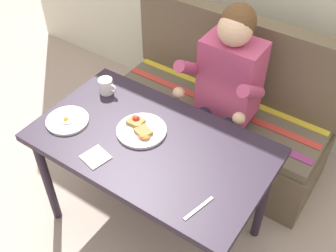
# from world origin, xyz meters

# --- Properties ---
(ground_plane) EXTENTS (8.00, 8.00, 0.00)m
(ground_plane) POSITION_xyz_m (0.00, 0.00, 0.00)
(ground_plane) COLOR #AD988C
(table) EXTENTS (1.20, 0.70, 0.73)m
(table) POSITION_xyz_m (0.00, 0.00, 0.65)
(table) COLOR #261C2B
(table) RESTS_ON ground
(couch) EXTENTS (1.44, 0.56, 1.00)m
(couch) POSITION_xyz_m (0.00, 0.76, 0.33)
(couch) COLOR brown
(couch) RESTS_ON ground
(person) EXTENTS (0.45, 0.61, 1.21)m
(person) POSITION_xyz_m (0.09, 0.59, 0.74)
(person) COLOR #B5436C
(person) RESTS_ON ground
(plate_breakfast) EXTENTS (0.26, 0.26, 0.05)m
(plate_breakfast) POSITION_xyz_m (-0.08, 0.03, 0.74)
(plate_breakfast) COLOR white
(plate_breakfast) RESTS_ON table
(plate_eggs) EXTENTS (0.22, 0.22, 0.04)m
(plate_eggs) POSITION_xyz_m (-0.45, -0.13, 0.74)
(plate_eggs) COLOR white
(plate_eggs) RESTS_ON table
(coffee_mug) EXTENTS (0.12, 0.08, 0.09)m
(coffee_mug) POSITION_xyz_m (-0.44, 0.18, 0.78)
(coffee_mug) COLOR white
(coffee_mug) RESTS_ON table
(napkin) EXTENTS (0.14, 0.14, 0.01)m
(napkin) POSITION_xyz_m (-0.16, -0.24, 0.73)
(napkin) COLOR silver
(napkin) RESTS_ON table
(fork) EXTENTS (0.05, 0.17, 0.00)m
(fork) POSITION_xyz_m (0.40, -0.21, 0.73)
(fork) COLOR silver
(fork) RESTS_ON table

